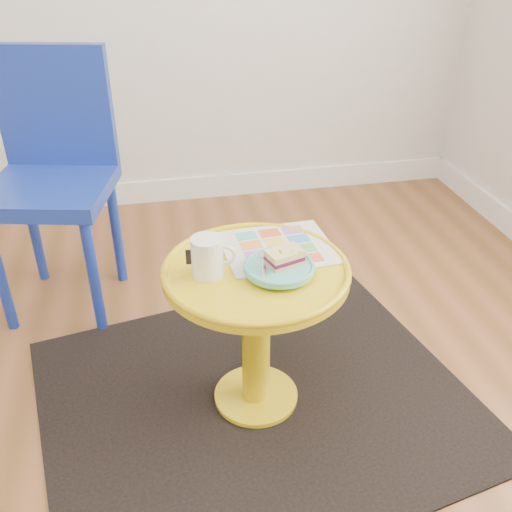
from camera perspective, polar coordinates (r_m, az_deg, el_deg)
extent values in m
cube|color=white|center=(3.12, -16.49, 5.73)|extent=(4.00, 0.02, 0.12)
cube|color=black|center=(1.87, 0.00, -13.97)|extent=(1.49, 1.33, 0.01)
cylinder|color=gold|center=(1.87, 0.00, -13.81)|extent=(0.26, 0.26, 0.02)
cylinder|color=gold|center=(1.71, 0.00, -8.28)|extent=(0.08, 0.08, 0.44)
cylinder|color=gold|center=(1.57, 0.00, -1.66)|extent=(0.52, 0.52, 0.03)
cylinder|color=#173099|center=(2.22, -24.19, -1.92)|extent=(0.04, 0.04, 0.45)
cylinder|color=#173099|center=(2.10, -15.89, -2.16)|extent=(0.04, 0.04, 0.45)
cylinder|color=#173099|center=(2.48, -21.28, 2.28)|extent=(0.04, 0.04, 0.45)
cylinder|color=#173099|center=(2.37, -13.78, 2.28)|extent=(0.04, 0.04, 0.45)
cube|color=#173099|center=(2.17, -19.97, 6.22)|extent=(0.50, 0.50, 0.06)
cube|color=#173099|center=(2.25, -19.52, 13.87)|extent=(0.42, 0.14, 0.44)
cube|color=silver|center=(1.66, 2.20, 0.86)|extent=(0.33, 0.29, 0.01)
cylinder|color=white|center=(1.52, -4.91, -0.09)|extent=(0.08, 0.08, 0.11)
torus|color=white|center=(1.51, -3.17, 0.11)|extent=(0.07, 0.02, 0.06)
cylinder|color=#D1B78C|center=(1.49, -5.00, 1.54)|extent=(0.08, 0.08, 0.01)
cylinder|color=#5ABEB6|center=(1.54, 2.34, -1.52)|extent=(0.07, 0.07, 0.01)
cylinder|color=#5ABEB6|center=(1.53, 2.35, -1.19)|extent=(0.19, 0.19, 0.01)
cube|color=#D3BC8C|center=(1.53, 2.86, -0.60)|extent=(0.11, 0.09, 0.01)
cube|color=maroon|center=(1.53, 2.87, -0.20)|extent=(0.11, 0.09, 0.01)
cube|color=#EADB8C|center=(1.52, 2.88, 0.27)|extent=(0.11, 0.09, 0.02)
cube|color=silver|center=(1.51, 0.82, -1.37)|extent=(0.03, 0.11, 0.00)
cube|color=silver|center=(1.57, 0.74, -0.01)|extent=(0.03, 0.04, 0.00)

